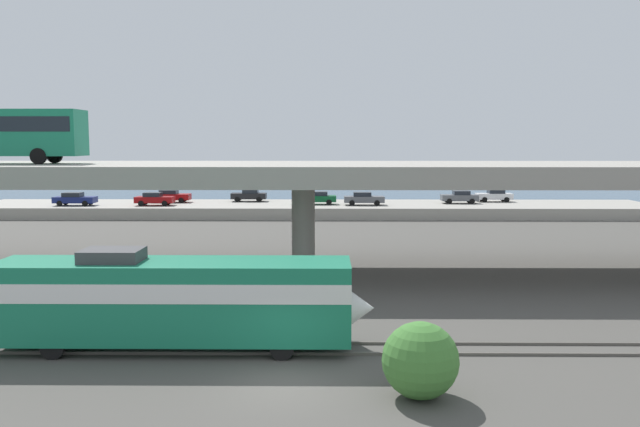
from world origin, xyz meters
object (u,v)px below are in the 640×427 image
(parked_car_5, at_px, (364,198))
(parked_car_6, at_px, (494,195))
(parked_car_1, at_px, (75,199))
(parked_car_2, at_px, (318,198))
(parked_car_3, at_px, (170,196))
(parked_car_4, at_px, (154,199))
(parked_car_0, at_px, (249,195))
(parked_car_7, at_px, (460,197))
(train_locomotive, at_px, (191,297))

(parked_car_5, relative_size, parked_car_6, 1.08)
(parked_car_1, distance_m, parked_car_2, 27.80)
(parked_car_2, height_order, parked_car_3, same)
(parked_car_3, distance_m, parked_car_4, 4.06)
(parked_car_0, bearing_deg, parked_car_3, 8.46)
(parked_car_4, bearing_deg, parked_car_1, -178.74)
(parked_car_2, height_order, parked_car_6, same)
(parked_car_0, relative_size, parked_car_7, 0.99)
(parked_car_6, bearing_deg, parked_car_4, 7.44)
(train_locomotive, bearing_deg, parked_car_0, 94.21)
(parked_car_0, bearing_deg, parked_car_2, 156.38)
(parked_car_0, height_order, parked_car_3, same)
(parked_car_4, distance_m, parked_car_5, 23.99)
(parked_car_1, relative_size, parked_car_5, 1.01)
(parked_car_4, height_order, parked_car_7, same)
(parked_car_2, xyz_separation_m, parked_car_6, (21.44, 3.58, -0.00))
(parked_car_3, bearing_deg, train_locomotive, -75.81)
(parked_car_5, height_order, parked_car_6, same)
(parked_car_0, distance_m, parked_car_5, 14.48)
(train_locomotive, bearing_deg, parked_car_1, 115.70)
(parked_car_0, relative_size, parked_car_5, 0.92)
(parked_car_0, distance_m, parked_car_6, 29.87)
(train_locomotive, distance_m, parked_car_1, 53.68)
(train_locomotive, relative_size, parked_car_2, 3.51)
(parked_car_6, bearing_deg, parked_car_0, -0.20)
(parked_car_2, distance_m, parked_car_6, 21.74)
(parked_car_0, distance_m, parked_car_2, 9.19)
(parked_car_0, height_order, parked_car_4, same)
(parked_car_0, relative_size, parked_car_6, 0.99)
(parked_car_2, xyz_separation_m, parked_car_4, (-18.65, -1.65, -0.00))
(train_locomotive, xyz_separation_m, parked_car_6, (25.90, 53.81, -0.11))
(parked_car_4, distance_m, parked_car_6, 40.44)
(parked_car_1, xyz_separation_m, parked_car_5, (33.05, 0.96, 0.00))
(parked_car_4, relative_size, parked_car_6, 1.01)
(parked_car_3, relative_size, parked_car_6, 1.08)
(parked_car_4, xyz_separation_m, parked_car_7, (35.45, 3.02, -0.00))
(parked_car_2, bearing_deg, parked_car_7, -175.36)
(parked_car_0, distance_m, parked_car_1, 20.09)
(parked_car_1, distance_m, parked_car_6, 49.48)
(train_locomotive, distance_m, parked_car_3, 54.18)
(parked_car_1, height_order, parked_car_2, same)
(parked_car_4, bearing_deg, train_locomotive, -73.71)
(train_locomotive, relative_size, parked_car_0, 3.64)
(parked_car_6, distance_m, parked_car_7, 5.15)
(train_locomotive, xyz_separation_m, parked_car_2, (4.46, 50.23, -0.11))
(parked_car_7, bearing_deg, parked_car_1, 4.13)
(parked_car_2, height_order, parked_car_7, same)
(parked_car_0, height_order, parked_car_7, same)
(parked_car_5, bearing_deg, parked_car_4, -178.18)
(train_locomotive, relative_size, parked_car_5, 3.36)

